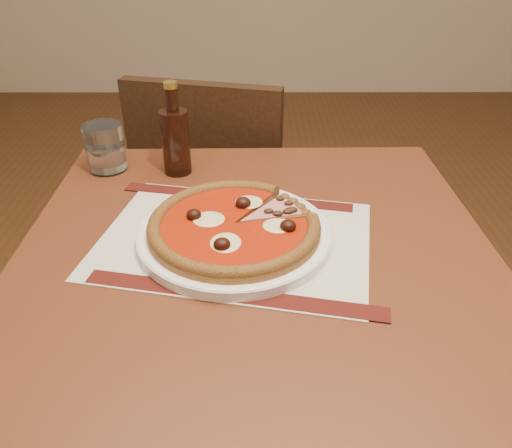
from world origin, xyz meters
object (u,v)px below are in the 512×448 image
at_px(pizza, 234,225).
at_px(water_glass, 105,147).
at_px(table, 256,291).
at_px(chair_far, 218,197).
at_px(bottle, 175,139).
at_px(plate, 234,234).

bearing_deg(pizza, water_glass, 135.94).
bearing_deg(water_glass, table, -42.27).
distance_m(chair_far, pizza, 0.66).
xyz_separation_m(table, chair_far, (-0.11, 0.61, -0.15)).
height_order(table, pizza, pizza).
xyz_separation_m(chair_far, pizza, (0.08, -0.59, 0.28)).
distance_m(pizza, bottle, 0.29).
height_order(chair_far, pizza, chair_far).
height_order(plate, water_glass, water_glass).
bearing_deg(plate, chair_far, 97.30).
bearing_deg(water_glass, chair_far, 56.77).
height_order(table, water_glass, water_glass).
relative_size(table, chair_far, 0.93).
bearing_deg(table, bottle, 121.07).
distance_m(table, pizza, 0.14).
height_order(pizza, bottle, bottle).
xyz_separation_m(table, pizza, (-0.04, 0.02, 0.13)).
distance_m(table, bottle, 0.37).
distance_m(chair_far, water_glass, 0.48).
xyz_separation_m(table, water_glass, (-0.32, 0.29, 0.15)).
bearing_deg(pizza, chair_far, 97.30).
bearing_deg(bottle, water_glass, 174.47).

